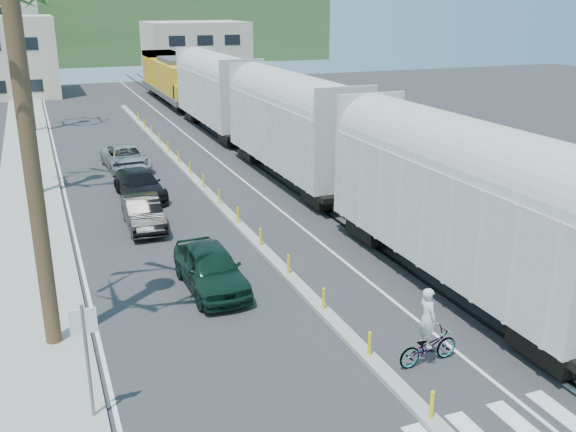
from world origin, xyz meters
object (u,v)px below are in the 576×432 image
object	(u,v)px
cyclist	(428,339)
car_second	(143,213)
street_sign	(86,346)
car_lead	(211,268)

from	to	relation	value
cyclist	car_second	bearing A→B (deg)	16.23
street_sign	car_lead	xyz separation A→B (m)	(4.48, 6.08, -1.20)
car_lead	cyclist	world-z (taller)	cyclist
car_second	street_sign	bearing A→B (deg)	-103.38
car_lead	car_second	world-z (taller)	car_lead
car_lead	cyclist	size ratio (longest dim) A/B	2.03
car_second	cyclist	world-z (taller)	cyclist
street_sign	car_lead	size ratio (longest dim) A/B	0.66
car_lead	car_second	size ratio (longest dim) A/B	1.09
street_sign	cyclist	bearing A→B (deg)	-4.69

